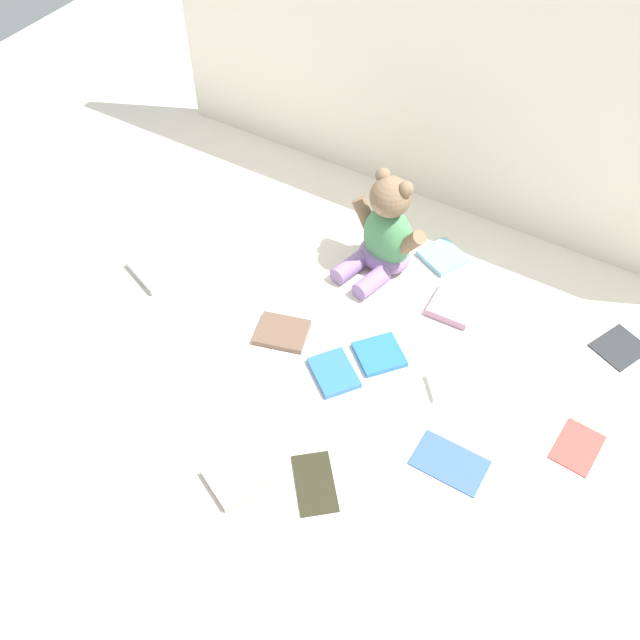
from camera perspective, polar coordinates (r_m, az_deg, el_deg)
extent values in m
plane|color=silver|center=(1.55, 1.94, -0.01)|extent=(3.20, 3.20, 0.00)
cube|color=silver|center=(1.69, 10.99, 18.53)|extent=(1.54, 0.03, 0.67)
ellipsoid|color=#4C8C59|center=(1.63, 5.53, 6.76)|extent=(0.14, 0.12, 0.16)
ellipsoid|color=#8C6BA5|center=(1.66, 5.29, 5.35)|extent=(0.15, 0.13, 0.06)
sphere|color=#7A6047|center=(1.55, 5.74, 9.94)|extent=(0.11, 0.11, 0.09)
ellipsoid|color=#997C5E|center=(1.53, 4.88, 9.18)|extent=(0.04, 0.04, 0.03)
sphere|color=#7A6047|center=(1.55, 5.16, 11.63)|extent=(0.04, 0.04, 0.03)
sphere|color=#7A6047|center=(1.52, 7.02, 10.54)|extent=(0.04, 0.04, 0.03)
cylinder|color=#7A6047|center=(1.64, 3.70, 8.55)|extent=(0.08, 0.05, 0.09)
cylinder|color=#7A6047|center=(1.58, 7.34, 6.24)|extent=(0.08, 0.05, 0.09)
cylinder|color=#8C6BA5|center=(1.64, 2.43, 4.30)|extent=(0.06, 0.10, 0.04)
cylinder|color=#8C6BA5|center=(1.61, 4.22, 3.08)|extent=(0.06, 0.10, 0.04)
cube|color=#262A2E|center=(1.63, 23.23, -2.02)|extent=(0.12, 0.13, 0.01)
cube|color=brown|center=(1.52, -3.11, -1.01)|extent=(0.13, 0.12, 0.01)
cube|color=#8D9A9C|center=(1.69, -13.15, 4.04)|extent=(0.15, 0.14, 0.02)
cube|color=#CE413A|center=(1.45, 20.24, -9.65)|extent=(0.08, 0.11, 0.01)
cube|color=#2C66B9|center=(1.46, 1.13, -4.31)|extent=(0.13, 0.13, 0.01)
cube|color=#AE7A98|center=(1.60, 10.80, 1.16)|extent=(0.10, 0.10, 0.02)
cube|color=#2566A5|center=(1.49, 4.86, -2.81)|extent=(0.13, 0.13, 0.01)
cube|color=#A89693|center=(1.33, -6.87, -12.63)|extent=(0.12, 0.13, 0.02)
cube|color=white|center=(1.46, 10.63, -5.26)|extent=(0.11, 0.11, 0.01)
cube|color=black|center=(1.32, -0.41, -13.11)|extent=(0.14, 0.14, 0.01)
cube|color=#3658BB|center=(1.37, 10.52, -11.32)|extent=(0.14, 0.09, 0.01)
cube|color=#74AFCB|center=(1.70, 9.97, 5.08)|extent=(0.12, 0.12, 0.01)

